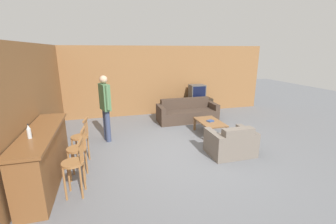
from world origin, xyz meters
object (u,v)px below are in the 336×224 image
bottle (29,132)px  armchair_near (231,143)px  bar_chair_far (81,140)px  bar_chair_near (74,167)px  person_by_window (105,105)px  bar_chair_mid (78,153)px  coffee_table (210,123)px  book_on_table (210,121)px  tv (197,92)px  couch_far (187,113)px  tv_unit (197,106)px

bottle → armchair_near: bearing=6.2°
bar_chair_far → bar_chair_near: bearing=-90.0°
armchair_near → person_by_window: (-2.84, 1.71, 0.74)m
person_by_window → bar_chair_mid: bearing=-107.5°
bar_chair_near → coffee_table: bar_chair_near is taller
book_on_table → person_by_window: size_ratio=0.13×
armchair_near → person_by_window: bearing=149.0°
tv → bottle: bearing=-139.1°
couch_far → person_by_window: person_by_window is taller
armchair_near → coffee_table: bearing=86.1°
bar_chair_far → couch_far: size_ratio=0.49×
bar_chair_mid → person_by_window: 1.96m
bar_chair_mid → tv_unit: size_ratio=0.88×
couch_far → book_on_table: (0.17, -1.49, 0.15)m
coffee_table → tv: size_ratio=1.84×
bar_chair_mid → armchair_near: bearing=1.7°
bar_chair_near → tv: bearing=46.8°
bottle → tv: bearing=40.9°
bar_chair_near → armchair_near: 3.49m
tv → person_by_window: (-3.47, -1.92, 0.15)m
bar_chair_mid → bottle: (-0.65, -0.35, 0.62)m
tv → book_on_table: 2.40m
coffee_table → tv_unit: size_ratio=0.92×
tv_unit → bottle: (-4.69, -4.07, 0.85)m
bar_chair_near → armchair_near: (3.41, 0.67, -0.26)m
book_on_table → bar_chair_near: bearing=-150.4°
couch_far → tv_unit: couch_far is taller
bar_chair_far → bottle: bottle is taller
bar_chair_far → armchair_near: size_ratio=0.97×
couch_far → coffee_table: (0.17, -1.48, 0.08)m
bar_chair_mid → tv_unit: (4.04, 3.73, -0.23)m
armchair_near → bar_chair_far: bearing=171.1°
bar_chair_mid → bar_chair_near: bearing=-90.0°
coffee_table → bar_chair_near: bearing=-150.2°
book_on_table → person_by_window: bearing=172.5°
couch_far → armchair_near: (0.08, -2.82, 0.00)m
bar_chair_far → tv_unit: size_ratio=0.88×
coffee_table → bar_chair_mid: bearing=-157.7°
tv_unit → bottle: size_ratio=4.62×
couch_far → bar_chair_near: bearing=-133.7°
bar_chair_near → person_by_window: (0.57, 2.38, 0.49)m
bar_chair_near → tv_unit: 5.91m
tv_unit → tv: (-0.00, -0.00, 0.57)m
coffee_table → tv_unit: (0.54, 2.29, -0.06)m
armchair_near → couch_far: bearing=91.6°
coffee_table → person_by_window: size_ratio=0.59×
coffee_table → bottle: size_ratio=4.25×
bar_chair_near → couch_far: bearing=46.3°
bottle → book_on_table: bottle is taller
tv → bar_chair_far: bearing=-142.6°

